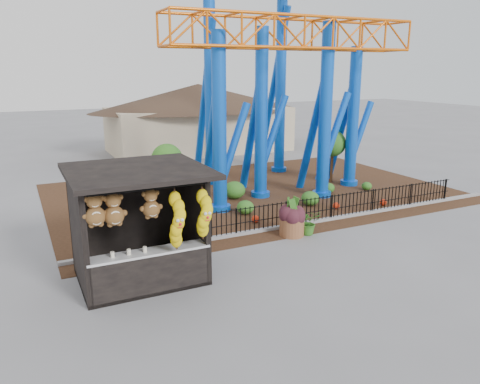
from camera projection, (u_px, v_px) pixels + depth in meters
name	position (u px, v px, depth m)	size (l,w,h in m)	color
ground	(257.00, 273.00, 13.18)	(120.00, 120.00, 0.00)	slate
mulch_bed	(252.00, 192.00, 21.83)	(18.00, 12.00, 0.02)	#331E11
curb	(314.00, 222.00, 17.46)	(18.00, 0.18, 0.12)	gray
prize_booth	(140.00, 228.00, 12.29)	(3.50, 3.40, 3.12)	black
picket_fence	(334.00, 207.00, 17.73)	(12.20, 0.06, 1.00)	black
roller_coaster	(273.00, 49.00, 20.85)	(11.00, 6.37, 10.82)	blue
terracotta_planter	(292.00, 227.00, 16.12)	(0.85, 0.85, 0.64)	brown
planter_foliage	(292.00, 209.00, 15.96)	(0.70, 0.70, 0.64)	#34151C
potted_plant	(309.00, 222.00, 16.21)	(0.79, 0.69, 0.88)	#1D5117
landscaping	(274.00, 195.00, 20.17)	(7.46, 4.36, 0.77)	#2A5C1B
pavilion	(198.00, 107.00, 32.33)	(15.00, 15.00, 4.80)	#BFAD8C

